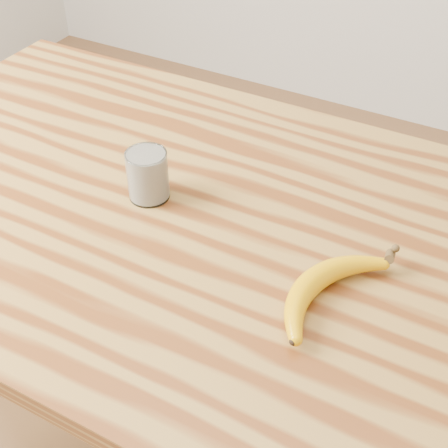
% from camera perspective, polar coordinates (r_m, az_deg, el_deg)
% --- Properties ---
extents(table, '(1.20, 0.80, 0.90)m').
position_cam_1_polar(table, '(1.14, -5.75, -2.83)').
color(table, olive).
rests_on(table, ground).
extents(smoothie_glass, '(0.07, 0.07, 0.09)m').
position_cam_1_polar(smoothie_glass, '(1.04, -6.99, 4.48)').
color(smoothie_glass, white).
rests_on(smoothie_glass, table).
extents(banana, '(0.19, 0.31, 0.04)m').
position_cam_1_polar(banana, '(0.90, 8.15, -5.11)').
color(banana, '#D59203').
rests_on(banana, table).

